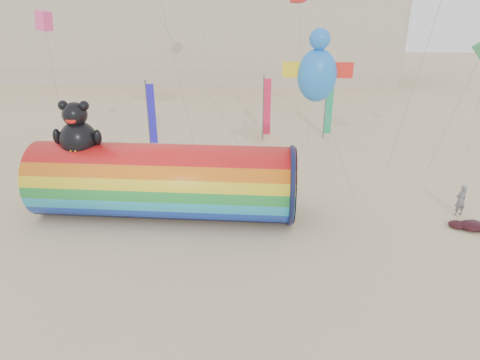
# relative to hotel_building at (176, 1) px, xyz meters

# --- Properties ---
(ground) EXTENTS (160.00, 160.00, 0.00)m
(ground) POSITION_rel_hotel_building_xyz_m (12.00, -45.95, -10.31)
(ground) COLOR #CCB58C
(ground) RESTS_ON ground
(hotel_building) EXTENTS (60.40, 15.40, 20.60)m
(hotel_building) POSITION_rel_hotel_building_xyz_m (0.00, 0.00, 0.00)
(hotel_building) COLOR #B7AD99
(hotel_building) RESTS_ON ground
(windsock_assembly) EXTENTS (13.34, 4.06, 6.15)m
(windsock_assembly) POSITION_rel_hotel_building_xyz_m (8.51, -43.85, -8.27)
(windsock_assembly) COLOR red
(windsock_assembly) RESTS_ON ground
(kite_handler) EXTENTS (0.73, 0.60, 1.72)m
(kite_handler) POSITION_rel_hotel_building_xyz_m (23.98, -42.64, -9.45)
(kite_handler) COLOR slate
(kite_handler) RESTS_ON ground
(fabric_bundle) EXTENTS (2.62, 1.35, 0.41)m
(fabric_bundle) POSITION_rel_hotel_building_xyz_m (24.22, -44.16, -10.14)
(fabric_bundle) COLOR #3F0B14
(fabric_bundle) RESTS_ON ground
(festival_banners) EXTENTS (14.14, 3.72, 5.20)m
(festival_banners) POSITION_rel_hotel_building_xyz_m (12.27, -30.82, -7.67)
(festival_banners) COLOR #59595E
(festival_banners) RESTS_ON ground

